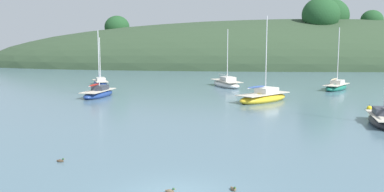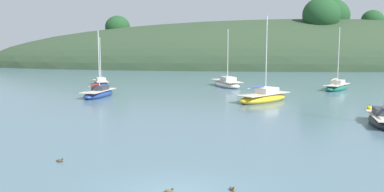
{
  "view_description": "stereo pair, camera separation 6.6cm",
  "coord_description": "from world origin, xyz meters",
  "px_view_note": "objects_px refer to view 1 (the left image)",
  "views": [
    {
      "loc": [
        1.2,
        -15.59,
        5.91
      ],
      "look_at": [
        0.0,
        20.0,
        1.2
      ],
      "focal_mm": 40.05,
      "sensor_mm": 36.0,
      "label": 1
    },
    {
      "loc": [
        1.26,
        -15.59,
        5.91
      ],
      "look_at": [
        0.0,
        20.0,
        1.2
      ],
      "focal_mm": 40.05,
      "sensor_mm": 36.0,
      "label": 2
    }
  ],
  "objects_px": {
    "sailboat_navy_dinghy": "(384,120)",
    "duck_lone_left": "(170,191)",
    "sailboat_red_portside": "(99,93)",
    "sailboat_grey_yawl": "(226,84)",
    "duck_straggler": "(60,161)",
    "sailboat_yellow_far": "(100,83)",
    "duck_lone_right": "(233,189)",
    "mooring_buoy_outer": "(369,108)",
    "sailboat_black_sloop": "(263,97)",
    "sailboat_white_near": "(336,87)"
  },
  "relations": [
    {
      "from": "sailboat_navy_dinghy",
      "to": "duck_lone_left",
      "type": "height_order",
      "value": "sailboat_navy_dinghy"
    },
    {
      "from": "sailboat_navy_dinghy",
      "to": "sailboat_red_portside",
      "type": "bearing_deg",
      "value": 149.42
    },
    {
      "from": "sailboat_grey_yawl",
      "to": "duck_straggler",
      "type": "xyz_separation_m",
      "value": [
        -9.61,
        -33.86,
        -0.33
      ]
    },
    {
      "from": "sailboat_yellow_far",
      "to": "sailboat_red_portside",
      "type": "bearing_deg",
      "value": -76.99
    },
    {
      "from": "sailboat_yellow_far",
      "to": "duck_lone_right",
      "type": "bearing_deg",
      "value": -69.02
    },
    {
      "from": "sailboat_navy_dinghy",
      "to": "sailboat_yellow_far",
      "type": "xyz_separation_m",
      "value": [
        -26.26,
        25.41,
        -0.03
      ]
    },
    {
      "from": "sailboat_yellow_far",
      "to": "sailboat_navy_dinghy",
      "type": "bearing_deg",
      "value": -44.06
    },
    {
      "from": "sailboat_navy_dinghy",
      "to": "duck_lone_right",
      "type": "distance_m",
      "value": 17.64
    },
    {
      "from": "sailboat_yellow_far",
      "to": "mooring_buoy_outer",
      "type": "bearing_deg",
      "value": -34.33
    },
    {
      "from": "sailboat_black_sloop",
      "to": "sailboat_grey_yawl",
      "type": "bearing_deg",
      "value": 102.94
    },
    {
      "from": "sailboat_red_portside",
      "to": "duck_straggler",
      "type": "bearing_deg",
      "value": -80.16
    },
    {
      "from": "mooring_buoy_outer",
      "to": "duck_lone_right",
      "type": "relative_size",
      "value": 1.31
    },
    {
      "from": "sailboat_grey_yawl",
      "to": "sailboat_white_near",
      "type": "distance_m",
      "value": 13.2
    },
    {
      "from": "sailboat_grey_yawl",
      "to": "sailboat_black_sloop",
      "type": "relative_size",
      "value": 0.89
    },
    {
      "from": "sailboat_black_sloop",
      "to": "duck_lone_right",
      "type": "distance_m",
      "value": 25.02
    },
    {
      "from": "sailboat_red_portside",
      "to": "mooring_buoy_outer",
      "type": "distance_m",
      "value": 26.13
    },
    {
      "from": "sailboat_white_near",
      "to": "mooring_buoy_outer",
      "type": "xyz_separation_m",
      "value": [
        -1.57,
        -14.63,
        -0.23
      ]
    },
    {
      "from": "sailboat_white_near",
      "to": "sailboat_yellow_far",
      "type": "distance_m",
      "value": 29.57
    },
    {
      "from": "duck_straggler",
      "to": "sailboat_yellow_far",
      "type": "bearing_deg",
      "value": 100.88
    },
    {
      "from": "duck_lone_left",
      "to": "duck_lone_right",
      "type": "bearing_deg",
      "value": 7.25
    },
    {
      "from": "sailboat_red_portside",
      "to": "duck_lone_right",
      "type": "xyz_separation_m",
      "value": [
        12.28,
        -27.47,
        -0.3
      ]
    },
    {
      "from": "duck_lone_right",
      "to": "duck_straggler",
      "type": "height_order",
      "value": "same"
    },
    {
      "from": "sailboat_yellow_far",
      "to": "duck_lone_right",
      "type": "height_order",
      "value": "sailboat_yellow_far"
    },
    {
      "from": "duck_straggler",
      "to": "mooring_buoy_outer",
      "type": "bearing_deg",
      "value": 37.96
    },
    {
      "from": "sailboat_navy_dinghy",
      "to": "sailboat_yellow_far",
      "type": "height_order",
      "value": "sailboat_navy_dinghy"
    },
    {
      "from": "sailboat_black_sloop",
      "to": "duck_straggler",
      "type": "xyz_separation_m",
      "value": [
        -12.58,
        -20.94,
        -0.34
      ]
    },
    {
      "from": "sailboat_navy_dinghy",
      "to": "mooring_buoy_outer",
      "type": "relative_size",
      "value": 12.66
    },
    {
      "from": "sailboat_navy_dinghy",
      "to": "duck_lone_right",
      "type": "xyz_separation_m",
      "value": [
        -11.33,
        -13.51,
        -0.3
      ]
    },
    {
      "from": "sailboat_grey_yawl",
      "to": "duck_lone_right",
      "type": "height_order",
      "value": "sailboat_grey_yawl"
    },
    {
      "from": "sailboat_grey_yawl",
      "to": "mooring_buoy_outer",
      "type": "height_order",
      "value": "sailboat_grey_yawl"
    },
    {
      "from": "sailboat_black_sloop",
      "to": "sailboat_yellow_far",
      "type": "xyz_separation_m",
      "value": [
        -19.35,
        14.3,
        -0.08
      ]
    },
    {
      "from": "sailboat_grey_yawl",
      "to": "sailboat_black_sloop",
      "type": "bearing_deg",
      "value": -77.06
    },
    {
      "from": "sailboat_white_near",
      "to": "sailboat_red_portside",
      "type": "bearing_deg",
      "value": -164.91
    },
    {
      "from": "sailboat_black_sloop",
      "to": "duck_straggler",
      "type": "relative_size",
      "value": 19.6
    },
    {
      "from": "sailboat_grey_yawl",
      "to": "sailboat_yellow_far",
      "type": "relative_size",
      "value": 1.17
    },
    {
      "from": "sailboat_navy_dinghy",
      "to": "duck_lone_left",
      "type": "distance_m",
      "value": 19.54
    },
    {
      "from": "sailboat_grey_yawl",
      "to": "sailboat_navy_dinghy",
      "type": "distance_m",
      "value": 25.99
    },
    {
      "from": "duck_lone_left",
      "to": "sailboat_navy_dinghy",
      "type": "bearing_deg",
      "value": 45.05
    },
    {
      "from": "sailboat_grey_yawl",
      "to": "duck_lone_left",
      "type": "relative_size",
      "value": 17.41
    },
    {
      "from": "sailboat_red_portside",
      "to": "sailboat_grey_yawl",
      "type": "distance_m",
      "value": 17.04
    },
    {
      "from": "mooring_buoy_outer",
      "to": "duck_straggler",
      "type": "xyz_separation_m",
      "value": [
        -20.92,
        -16.32,
        -0.07
      ]
    },
    {
      "from": "sailboat_white_near",
      "to": "mooring_buoy_outer",
      "type": "bearing_deg",
      "value": -96.11
    },
    {
      "from": "sailboat_yellow_far",
      "to": "duck_lone_left",
      "type": "xyz_separation_m",
      "value": [
        12.46,
        -39.24,
        -0.27
      ]
    },
    {
      "from": "sailboat_white_near",
      "to": "sailboat_black_sloop",
      "type": "height_order",
      "value": "sailboat_black_sloop"
    },
    {
      "from": "sailboat_navy_dinghy",
      "to": "sailboat_black_sloop",
      "type": "relative_size",
      "value": 0.82
    },
    {
      "from": "duck_lone_right",
      "to": "duck_lone_left",
      "type": "height_order",
      "value": "same"
    },
    {
      "from": "sailboat_navy_dinghy",
      "to": "duck_lone_right",
      "type": "relative_size",
      "value": 16.54
    },
    {
      "from": "sailboat_grey_yawl",
      "to": "duck_lone_right",
      "type": "xyz_separation_m",
      "value": [
        -1.45,
        -37.55,
        -0.33
      ]
    },
    {
      "from": "sailboat_yellow_far",
      "to": "mooring_buoy_outer",
      "type": "relative_size",
      "value": 11.76
    },
    {
      "from": "duck_lone_right",
      "to": "sailboat_navy_dinghy",
      "type": "bearing_deg",
      "value": 50.03
    }
  ]
}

